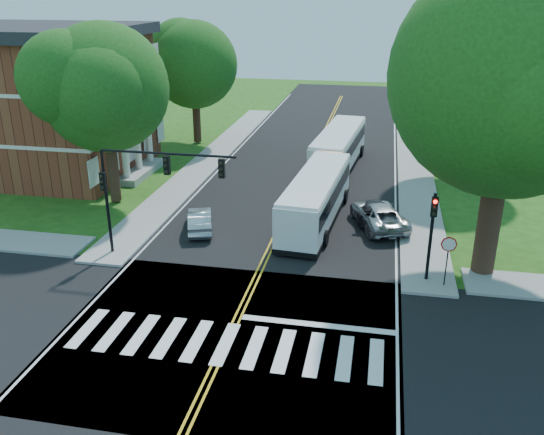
% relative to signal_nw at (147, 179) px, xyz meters
% --- Properties ---
extents(ground, '(140.00, 140.00, 0.00)m').
position_rel_signal_nw_xyz_m(ground, '(5.86, -6.43, -4.38)').
color(ground, '#204D13').
rests_on(ground, ground).
extents(road, '(14.00, 96.00, 0.01)m').
position_rel_signal_nw_xyz_m(road, '(5.86, 11.57, -4.37)').
color(road, black).
rests_on(road, ground).
extents(cross_road, '(60.00, 12.00, 0.01)m').
position_rel_signal_nw_xyz_m(cross_road, '(5.86, -6.43, -4.37)').
color(cross_road, black).
rests_on(cross_road, ground).
extents(center_line, '(0.36, 70.00, 0.01)m').
position_rel_signal_nw_xyz_m(center_line, '(5.86, 15.57, -4.36)').
color(center_line, gold).
rests_on(center_line, road).
extents(edge_line_w, '(0.12, 70.00, 0.01)m').
position_rel_signal_nw_xyz_m(edge_line_w, '(-0.94, 15.57, -4.36)').
color(edge_line_w, silver).
rests_on(edge_line_w, road).
extents(edge_line_e, '(0.12, 70.00, 0.01)m').
position_rel_signal_nw_xyz_m(edge_line_e, '(12.66, 15.57, -4.36)').
color(edge_line_e, silver).
rests_on(edge_line_e, road).
extents(crosswalk, '(12.60, 3.00, 0.01)m').
position_rel_signal_nw_xyz_m(crosswalk, '(5.86, -6.93, -4.36)').
color(crosswalk, silver).
rests_on(crosswalk, road).
extents(stop_bar, '(6.60, 0.40, 0.01)m').
position_rel_signal_nw_xyz_m(stop_bar, '(9.36, -4.83, -4.36)').
color(stop_bar, silver).
rests_on(stop_bar, road).
extents(sidewalk_nw, '(2.60, 40.00, 0.15)m').
position_rel_signal_nw_xyz_m(sidewalk_nw, '(-2.44, 18.57, -4.30)').
color(sidewalk_nw, gray).
rests_on(sidewalk_nw, ground).
extents(sidewalk_ne, '(2.60, 40.00, 0.15)m').
position_rel_signal_nw_xyz_m(sidewalk_ne, '(14.16, 18.57, -4.30)').
color(sidewalk_ne, gray).
rests_on(sidewalk_ne, ground).
extents(tree_ne_big, '(10.80, 10.80, 14.91)m').
position_rel_signal_nw_xyz_m(tree_ne_big, '(16.86, 1.57, 5.24)').
color(tree_ne_big, black).
rests_on(tree_ne_big, ground).
extents(tree_west_near, '(8.00, 8.00, 11.40)m').
position_rel_signal_nw_xyz_m(tree_west_near, '(-5.64, 7.57, 3.15)').
color(tree_west_near, black).
rests_on(tree_west_near, ground).
extents(tree_west_far, '(7.60, 7.60, 10.67)m').
position_rel_signal_nw_xyz_m(tree_west_far, '(-5.14, 23.57, 2.62)').
color(tree_west_far, black).
rests_on(tree_west_far, ground).
extents(tree_east_mid, '(8.40, 8.40, 11.93)m').
position_rel_signal_nw_xyz_m(tree_east_mid, '(17.36, 17.57, 3.48)').
color(tree_east_mid, black).
rests_on(tree_east_mid, ground).
extents(tree_east_far, '(7.20, 7.20, 10.34)m').
position_rel_signal_nw_xyz_m(tree_east_far, '(18.36, 33.57, 2.48)').
color(tree_east_far, black).
rests_on(tree_east_far, ground).
extents(brick_building, '(20.00, 13.00, 10.80)m').
position_rel_signal_nw_xyz_m(brick_building, '(-16.10, 13.57, 1.04)').
color(brick_building, maroon).
rests_on(brick_building, ground).
extents(signal_nw, '(7.15, 0.46, 5.66)m').
position_rel_signal_nw_xyz_m(signal_nw, '(0.00, 0.00, 0.00)').
color(signal_nw, black).
rests_on(signal_nw, ground).
extents(signal_ne, '(0.30, 0.46, 4.40)m').
position_rel_signal_nw_xyz_m(signal_ne, '(14.06, 0.01, -1.41)').
color(signal_ne, black).
rests_on(signal_ne, ground).
extents(stop_sign, '(0.76, 0.08, 2.53)m').
position_rel_signal_nw_xyz_m(stop_sign, '(14.86, -0.45, -2.35)').
color(stop_sign, black).
rests_on(stop_sign, ground).
extents(bus_lead, '(3.37, 11.41, 2.91)m').
position_rel_signal_nw_xyz_m(bus_lead, '(7.81, 6.78, -2.83)').
color(bus_lead, silver).
rests_on(bus_lead, road).
extents(bus_follow, '(3.61, 11.86, 3.02)m').
position_rel_signal_nw_xyz_m(bus_follow, '(8.19, 18.29, -2.77)').
color(bus_follow, silver).
rests_on(bus_follow, road).
extents(hatchback, '(2.47, 4.08, 1.27)m').
position_rel_signal_nw_xyz_m(hatchback, '(1.31, 4.03, -3.73)').
color(hatchback, '#AEB1B5').
rests_on(hatchback, road).
extents(suv, '(4.07, 5.77, 1.46)m').
position_rel_signal_nw_xyz_m(suv, '(11.59, 6.66, -3.64)').
color(suv, '#AAABB1').
rests_on(suv, road).
extents(dark_sedan, '(2.15, 4.30, 1.20)m').
position_rel_signal_nw_xyz_m(dark_sedan, '(11.31, 7.74, -3.77)').
color(dark_sedan, black).
rests_on(dark_sedan, road).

